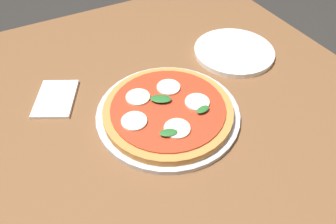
# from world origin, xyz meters

# --- Properties ---
(dining_table) EXTENTS (1.23, 1.14, 0.71)m
(dining_table) POSITION_xyz_m (0.00, 0.00, 0.62)
(dining_table) COLOR brown
(dining_table) RESTS_ON ground_plane
(serving_tray) EXTENTS (0.33, 0.33, 0.01)m
(serving_tray) POSITION_xyz_m (-0.05, 0.03, 0.72)
(serving_tray) COLOR silver
(serving_tray) RESTS_ON dining_table
(pizza) EXTENTS (0.29, 0.29, 0.03)m
(pizza) POSITION_xyz_m (-0.04, 0.03, 0.73)
(pizza) COLOR #C6843F
(pizza) RESTS_ON serving_tray
(plate_white) EXTENTS (0.23, 0.23, 0.01)m
(plate_white) POSITION_xyz_m (-0.17, 0.31, 0.72)
(plate_white) COLOR white
(plate_white) RESTS_ON dining_table
(napkin) EXTENTS (0.16, 0.14, 0.01)m
(napkin) POSITION_xyz_m (-0.22, -0.18, 0.71)
(napkin) COLOR white
(napkin) RESTS_ON dining_table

